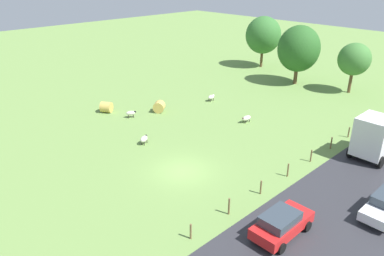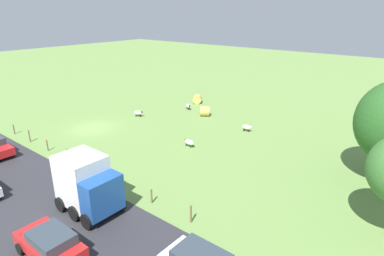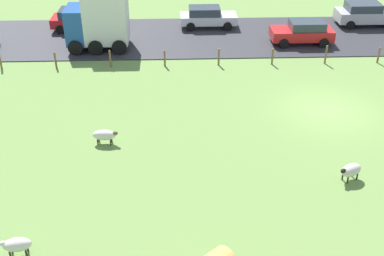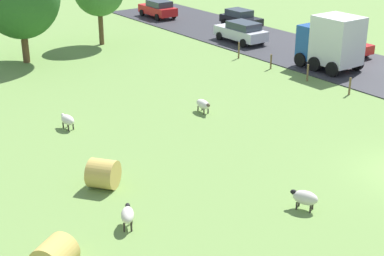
{
  "view_description": "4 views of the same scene",
  "coord_description": "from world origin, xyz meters",
  "px_view_note": "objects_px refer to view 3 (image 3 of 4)",
  "views": [
    {
      "loc": [
        18.57,
        -16.73,
        14.64
      ],
      "look_at": [
        -3.9,
        4.75,
        0.98
      ],
      "focal_mm": 34.62,
      "sensor_mm": 36.0,
      "label": 1
    },
    {
      "loc": [
        18.85,
        29.15,
        12.15
      ],
      "look_at": [
        -4.51,
        10.2,
        1.12
      ],
      "focal_mm": 30.39,
      "sensor_mm": 36.0,
      "label": 2
    },
    {
      "loc": [
        -21.81,
        7.93,
        12.33
      ],
      "look_at": [
        -3.03,
        7.23,
        0.93
      ],
      "focal_mm": 45.15,
      "sensor_mm": 36.0,
      "label": 3
    },
    {
      "loc": [
        -20.39,
        -12.0,
        10.95
      ],
      "look_at": [
        -5.59,
        8.4,
        0.71
      ],
      "focal_mm": 53.58,
      "sensor_mm": 36.0,
      "label": 4
    }
  ],
  "objects_px": {
    "truck_0": "(99,21)",
    "car_5": "(79,19)",
    "sheep_3": "(17,245)",
    "car_4": "(303,32)",
    "sheep_0": "(104,135)",
    "car_1": "(207,17)",
    "sheep_1": "(351,170)",
    "car_3": "(365,13)"
  },
  "relations": [
    {
      "from": "truck_0",
      "to": "car_4",
      "type": "xyz_separation_m",
      "value": [
        0.35,
        -13.74,
        -1.06
      ]
    },
    {
      "from": "sheep_0",
      "to": "truck_0",
      "type": "xyz_separation_m",
      "value": [
        11.92,
        1.61,
        1.47
      ]
    },
    {
      "from": "car_3",
      "to": "sheep_3",
      "type": "bearing_deg",
      "value": 138.96
    },
    {
      "from": "car_5",
      "to": "truck_0",
      "type": "bearing_deg",
      "value": -151.17
    },
    {
      "from": "sheep_1",
      "to": "car_5",
      "type": "bearing_deg",
      "value": 37.03
    },
    {
      "from": "sheep_3",
      "to": "car_5",
      "type": "xyz_separation_m",
      "value": [
        22.57,
        1.51,
        0.37
      ]
    },
    {
      "from": "sheep_1",
      "to": "car_4",
      "type": "xyz_separation_m",
      "value": [
        15.44,
        -1.59,
        0.38
      ]
    },
    {
      "from": "sheep_0",
      "to": "sheep_3",
      "type": "relative_size",
      "value": 1.11
    },
    {
      "from": "sheep_3",
      "to": "car_4",
      "type": "height_order",
      "value": "car_4"
    },
    {
      "from": "car_1",
      "to": "truck_0",
      "type": "bearing_deg",
      "value": 117.5
    },
    {
      "from": "truck_0",
      "to": "car_1",
      "type": "relative_size",
      "value": 0.96
    },
    {
      "from": "car_4",
      "to": "sheep_0",
      "type": "bearing_deg",
      "value": 135.32
    },
    {
      "from": "sheep_0",
      "to": "car_5",
      "type": "relative_size",
      "value": 0.3
    },
    {
      "from": "car_3",
      "to": "sheep_0",
      "type": "bearing_deg",
      "value": 131.81
    },
    {
      "from": "sheep_3",
      "to": "car_4",
      "type": "relative_size",
      "value": 0.26
    },
    {
      "from": "sheep_3",
      "to": "truck_0",
      "type": "distance_m",
      "value": 18.94
    },
    {
      "from": "car_1",
      "to": "sheep_1",
      "type": "bearing_deg",
      "value": -165.94
    },
    {
      "from": "car_1",
      "to": "car_4",
      "type": "bearing_deg",
      "value": -118.93
    },
    {
      "from": "truck_0",
      "to": "car_3",
      "type": "height_order",
      "value": "truck_0"
    },
    {
      "from": "sheep_0",
      "to": "sheep_1",
      "type": "xyz_separation_m",
      "value": [
        -3.18,
        -10.53,
        0.03
      ]
    },
    {
      "from": "car_1",
      "to": "car_5",
      "type": "bearing_deg",
      "value": 90.92
    },
    {
      "from": "sheep_3",
      "to": "car_4",
      "type": "distance_m",
      "value": 23.94
    },
    {
      "from": "car_5",
      "to": "sheep_0",
      "type": "bearing_deg",
      "value": -166.84
    },
    {
      "from": "car_1",
      "to": "car_3",
      "type": "height_order",
      "value": "car_3"
    },
    {
      "from": "sheep_3",
      "to": "car_3",
      "type": "xyz_separation_m",
      "value": [
        22.79,
        -19.84,
        0.44
      ]
    },
    {
      "from": "sheep_1",
      "to": "truck_0",
      "type": "distance_m",
      "value": 19.43
    },
    {
      "from": "truck_0",
      "to": "car_4",
      "type": "relative_size",
      "value": 0.95
    },
    {
      "from": "sheep_3",
      "to": "car_3",
      "type": "bearing_deg",
      "value": -41.04
    },
    {
      "from": "truck_0",
      "to": "car_5",
      "type": "relative_size",
      "value": 0.97
    },
    {
      "from": "sheep_3",
      "to": "car_1",
      "type": "xyz_separation_m",
      "value": [
        22.73,
        -7.93,
        0.36
      ]
    },
    {
      "from": "car_1",
      "to": "car_5",
      "type": "height_order",
      "value": "car_5"
    },
    {
      "from": "sheep_1",
      "to": "sheep_3",
      "type": "distance_m",
      "value": 13.22
    },
    {
      "from": "sheep_3",
      "to": "sheep_1",
      "type": "bearing_deg",
      "value": -73.4
    },
    {
      "from": "truck_0",
      "to": "car_1",
      "type": "distance_m",
      "value": 8.41
    },
    {
      "from": "car_4",
      "to": "car_5",
      "type": "xyz_separation_m",
      "value": [
        3.35,
        15.78,
        -0.01
      ]
    },
    {
      "from": "truck_0",
      "to": "car_3",
      "type": "bearing_deg",
      "value": -78.54
    },
    {
      "from": "truck_0",
      "to": "car_5",
      "type": "xyz_separation_m",
      "value": [
        3.7,
        2.04,
        -1.07
      ]
    },
    {
      "from": "car_1",
      "to": "car_4",
      "type": "distance_m",
      "value": 7.24
    },
    {
      "from": "sheep_0",
      "to": "sheep_1",
      "type": "bearing_deg",
      "value": -106.81
    },
    {
      "from": "car_4",
      "to": "car_3",
      "type": "bearing_deg",
      "value": -57.38
    },
    {
      "from": "sheep_0",
      "to": "car_5",
      "type": "distance_m",
      "value": 16.04
    },
    {
      "from": "car_3",
      "to": "car_4",
      "type": "height_order",
      "value": "car_3"
    }
  ]
}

